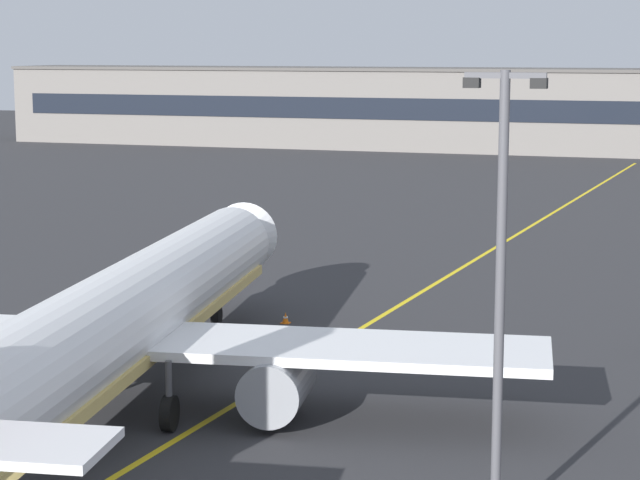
# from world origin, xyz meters

# --- Properties ---
(taxiway_centreline) EXTENTS (14.53, 179.46, 0.01)m
(taxiway_centreline) POSITION_xyz_m (0.00, 30.00, 0.00)
(taxiway_centreline) COLOR yellow
(taxiway_centreline) RESTS_ON ground
(airliner_foreground) EXTENTS (32.36, 41.43, 11.65)m
(airliner_foreground) POSITION_xyz_m (-5.01, 13.05, 3.37)
(airliner_foreground) COLOR white
(airliner_foreground) RESTS_ON ground
(apron_lamp_post) EXTENTS (2.24, 0.90, 12.96)m
(apron_lamp_post) POSITION_xyz_m (10.43, 6.35, 6.79)
(apron_lamp_post) COLOR #515156
(apron_lamp_post) RESTS_ON ground
(safety_cone_by_nose_gear) EXTENTS (0.44, 0.44, 0.55)m
(safety_cone_by_nose_gear) POSITION_xyz_m (-3.97, 28.82, 0.26)
(safety_cone_by_nose_gear) COLOR orange
(safety_cone_by_nose_gear) RESTS_ON ground
(terminal_building) EXTENTS (151.03, 12.40, 10.80)m
(terminal_building) POSITION_xyz_m (-4.89, 131.47, 5.41)
(terminal_building) COLOR slate
(terminal_building) RESTS_ON ground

